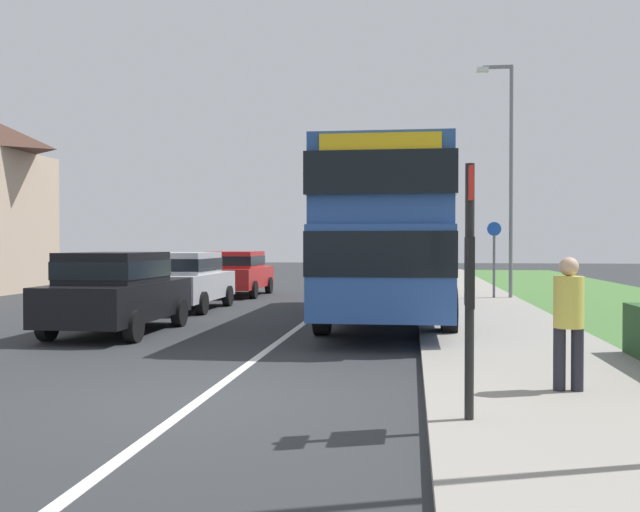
# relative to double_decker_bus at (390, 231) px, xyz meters

# --- Properties ---
(ground_plane) EXTENTS (120.00, 120.00, 0.00)m
(ground_plane) POSITION_rel_double_decker_bus_xyz_m (-1.93, -8.96, -2.14)
(ground_plane) COLOR #2D3033
(lane_marking_centre) EXTENTS (0.14, 60.00, 0.01)m
(lane_marking_centre) POSITION_rel_double_decker_bus_xyz_m (-1.93, -0.96, -2.14)
(lane_marking_centre) COLOR silver
(lane_marking_centre) RESTS_ON ground_plane
(pavement_near_side) EXTENTS (3.20, 68.00, 0.12)m
(pavement_near_side) POSITION_rel_double_decker_bus_xyz_m (2.27, -2.96, -2.08)
(pavement_near_side) COLOR gray
(pavement_near_side) RESTS_ON ground_plane
(double_decker_bus) EXTENTS (2.80, 10.76, 3.70)m
(double_decker_bus) POSITION_rel_double_decker_bus_xyz_m (0.00, 0.00, 0.00)
(double_decker_bus) COLOR #284C93
(double_decker_bus) RESTS_ON ground_plane
(parked_car_black) EXTENTS (1.90, 4.14, 1.65)m
(parked_car_black) POSITION_rel_double_decker_bus_xyz_m (-5.41, -3.29, -1.23)
(parked_car_black) COLOR black
(parked_car_black) RESTS_ON ground_plane
(parked_car_silver) EXTENTS (1.87, 4.11, 1.59)m
(parked_car_silver) POSITION_rel_double_decker_bus_xyz_m (-5.65, 1.79, -1.26)
(parked_car_silver) COLOR #B7B7BC
(parked_car_silver) RESTS_ON ground_plane
(parked_car_red) EXTENTS (1.98, 4.10, 1.56)m
(parked_car_red) POSITION_rel_double_decker_bus_xyz_m (-5.58, 7.15, -1.28)
(parked_car_red) COLOR #B21E1E
(parked_car_red) RESTS_ON ground_plane
(pedestrian_at_stop) EXTENTS (0.34, 0.34, 1.67)m
(pedestrian_at_stop) POSITION_rel_double_decker_bus_xyz_m (2.32, -8.44, -1.17)
(pedestrian_at_stop) COLOR #23232D
(pedestrian_at_stop) RESTS_ON ground_plane
(bus_stop_sign) EXTENTS (0.09, 0.52, 2.60)m
(bus_stop_sign) POSITION_rel_double_decker_bus_xyz_m (1.07, -9.92, -0.60)
(bus_stop_sign) COLOR black
(bus_stop_sign) RESTS_ON ground_plane
(cycle_route_sign) EXTENTS (0.44, 0.08, 2.52)m
(cycle_route_sign) POSITION_rel_double_decker_bus_xyz_m (3.12, 5.94, -0.71)
(cycle_route_sign) COLOR slate
(cycle_route_sign) RESTS_ON ground_plane
(street_lamp_mid) EXTENTS (1.14, 0.20, 7.49)m
(street_lamp_mid) POSITION_rel_double_decker_bus_xyz_m (3.55, 6.05, 2.15)
(street_lamp_mid) COLOR slate
(street_lamp_mid) RESTS_ON ground_plane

